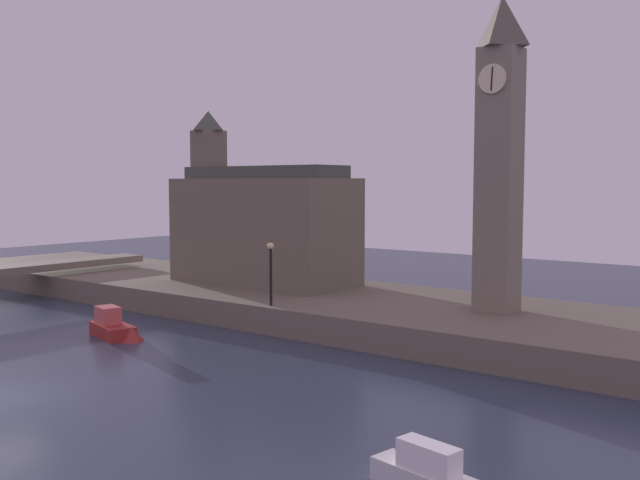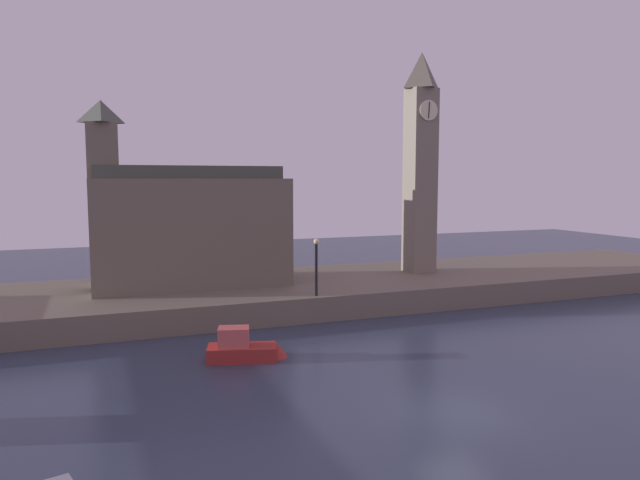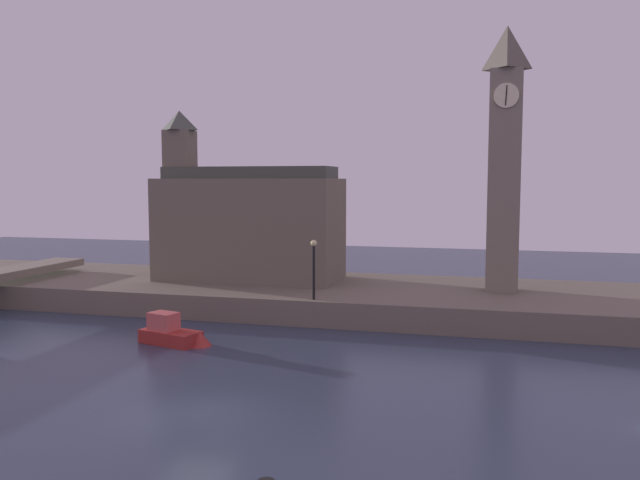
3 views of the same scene
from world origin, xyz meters
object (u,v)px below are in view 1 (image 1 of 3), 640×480
at_px(clock_tower, 499,151).
at_px(boat_dinghy_red, 116,328).
at_px(parliament_hall, 260,225).
at_px(streetlamp, 271,266).

relative_size(clock_tower, boat_dinghy_red, 3.91).
xyz_separation_m(clock_tower, parliament_hall, (-17.04, 0.61, -4.36)).
relative_size(clock_tower, streetlamp, 4.67).
distance_m(clock_tower, parliament_hall, 17.60).
bearing_deg(streetlamp, clock_tower, 29.42).
relative_size(parliament_hall, streetlamp, 3.60).
relative_size(parliament_hall, boat_dinghy_red, 3.01).
relative_size(streetlamp, boat_dinghy_red, 0.84).
xyz_separation_m(clock_tower, boat_dinghy_red, (-15.98, -11.75, -9.18)).
bearing_deg(clock_tower, parliament_hall, 177.94).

